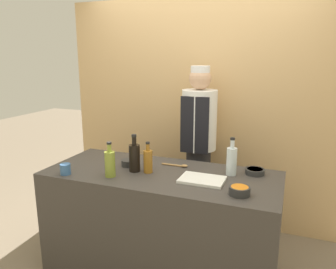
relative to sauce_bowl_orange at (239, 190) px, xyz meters
The scene contains 13 objects.
cabinet_wall 1.50m from the sauce_bowl_orange, 116.38° to the left, with size 2.96×0.18×2.40m.
counter 0.84m from the sauce_bowl_orange, 162.54° to the left, with size 1.87×0.79×0.90m.
sauce_bowl_orange is the anchor object (origin of this frame).
sauce_bowl_yellow 1.01m from the sauce_bowl_orange, 164.70° to the left, with size 0.13×0.13×0.05m.
sauce_bowl_red 0.45m from the sauce_bowl_orange, 83.75° to the left, with size 0.15×0.15×0.04m.
cutting_board 0.34m from the sauce_bowl_orange, 152.94° to the left, with size 0.33×0.23×0.02m.
bottle_clear 0.40m from the sauce_bowl_orange, 108.71° to the left, with size 0.08×0.08×0.30m.
bottle_amber 0.78m from the sauce_bowl_orange, 166.89° to the left, with size 0.07×0.07×0.25m.
bottle_soy 0.89m from the sauce_bowl_orange, 169.34° to the left, with size 0.09×0.09×0.31m.
bottle_oil 1.00m from the sauce_bowl_orange, behind, with size 0.08×0.08×0.28m.
cup_blue 1.35m from the sauce_bowl_orange, behind, with size 0.08×0.08×0.09m.
wooden_spoon 0.71m from the sauce_bowl_orange, 145.71° to the left, with size 0.23×0.04×0.02m.
chef_center 1.12m from the sauce_bowl_orange, 120.23° to the left, with size 0.34×0.34×1.72m.
Camera 1 is at (0.95, -2.29, 1.81)m, focal length 35.00 mm.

